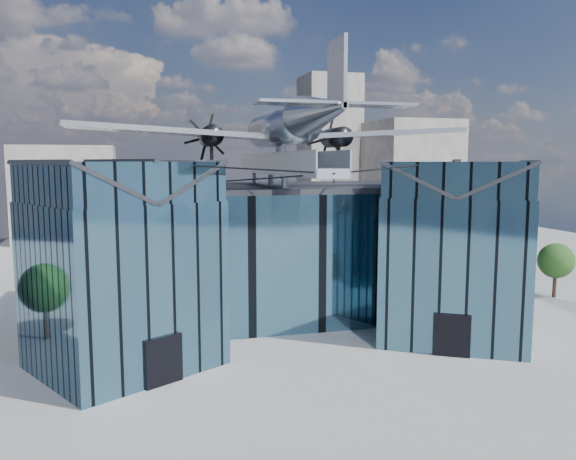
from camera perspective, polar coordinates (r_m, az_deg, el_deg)
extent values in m
plane|color=gray|center=(36.82, 0.81, -11.56)|extent=(120.00, 120.00, 0.00)
cube|color=#406B83|center=(44.20, -2.32, -2.09)|extent=(28.00, 14.00, 9.50)
cube|color=#24262B|center=(43.70, -2.35, 4.33)|extent=(28.00, 14.00, 0.40)
cube|color=#406B83|center=(33.38, -16.41, -5.34)|extent=(11.79, 11.43, 9.50)
cube|color=#406B83|center=(32.66, -16.76, 4.74)|extent=(11.56, 11.20, 2.20)
cube|color=#24262B|center=(31.67, -20.36, 4.54)|extent=(7.98, 9.23, 2.40)
cube|color=#24262B|center=(33.78, -13.38, 4.91)|extent=(7.98, 9.23, 2.40)
cube|color=#24262B|center=(32.65, -16.83, 6.76)|extent=(4.30, 7.10, 0.18)
cube|color=black|center=(30.93, -12.52, -12.85)|extent=(2.03, 1.32, 2.60)
cube|color=black|center=(35.67, -10.03, -4.38)|extent=(0.34, 0.34, 9.50)
cube|color=#406B83|center=(38.84, 16.36, -3.63)|extent=(11.79, 11.43, 9.50)
cube|color=#406B83|center=(38.23, 16.66, 5.02)|extent=(11.56, 11.20, 2.20)
cube|color=#24262B|center=(38.24, 13.28, 5.13)|extent=(7.98, 9.23, 2.40)
cube|color=#24262B|center=(38.35, 20.03, 4.90)|extent=(7.98, 9.23, 2.40)
cube|color=#24262B|center=(38.21, 16.72, 6.75)|extent=(4.30, 7.10, 0.18)
cube|color=black|center=(35.71, 16.28, -10.25)|extent=(2.03, 1.32, 2.60)
cube|color=black|center=(38.99, 9.73, -3.40)|extent=(0.34, 0.34, 9.50)
cube|color=#979DA4|center=(38.30, -0.58, 6.07)|extent=(1.80, 21.00, 0.50)
cube|color=#979DA4|center=(38.09, -1.90, 7.03)|extent=(0.08, 21.00, 1.10)
cube|color=#979DA4|center=(38.53, 0.73, 7.04)|extent=(0.08, 21.00, 1.10)
cylinder|color=#979DA4|center=(47.58, -3.39, 5.41)|extent=(0.44, 0.44, 1.35)
cylinder|color=#979DA4|center=(41.72, -1.76, 5.21)|extent=(0.44, 0.44, 1.35)
cylinder|color=#979DA4|center=(37.83, -0.39, 5.03)|extent=(0.44, 0.44, 1.35)
cylinder|color=#979DA4|center=(38.78, -0.76, 7.48)|extent=(0.70, 0.70, 1.40)
cylinder|color=black|center=(29.92, -6.85, 6.34)|extent=(10.55, 6.08, 0.69)
cylinder|color=black|center=(33.05, 11.60, 6.30)|extent=(10.55, 6.08, 0.69)
cylinder|color=black|center=(35.72, -4.47, 5.10)|extent=(6.09, 17.04, 1.19)
cylinder|color=black|center=(37.27, 4.68, 5.17)|extent=(6.09, 17.04, 1.19)
cylinder|color=#A6AAB2|center=(38.85, -0.76, 10.36)|extent=(2.50, 11.00, 2.50)
sphere|color=#A6AAB2|center=(44.20, -2.52, 9.94)|extent=(2.50, 2.50, 2.50)
cube|color=black|center=(43.27, -2.24, 10.92)|extent=(1.60, 1.40, 0.50)
cone|color=#A6AAB2|center=(30.24, 3.46, 11.88)|extent=(2.50, 7.00, 2.50)
cube|color=#A6AAB2|center=(28.27, 4.99, 15.48)|extent=(0.18, 2.40, 3.40)
cube|color=#A6AAB2|center=(28.19, 4.89, 12.64)|extent=(8.00, 1.80, 0.14)
cube|color=#A6AAB2|center=(38.75, -11.38, 9.79)|extent=(14.00, 3.20, 1.08)
cylinder|color=black|center=(39.56, -7.90, 9.43)|extent=(1.44, 3.20, 1.44)
cone|color=black|center=(41.34, -8.21, 9.32)|extent=(0.70, 0.70, 0.70)
cube|color=black|center=(41.49, -8.23, 9.31)|extent=(1.05, 0.06, 3.33)
cube|color=black|center=(41.49, -8.23, 9.31)|extent=(2.53, 0.06, 2.53)
cube|color=black|center=(41.49, -8.23, 9.31)|extent=(3.33, 0.06, 1.05)
cylinder|color=black|center=(38.93, -7.77, 7.67)|extent=(0.24, 0.24, 1.75)
cube|color=#A6AAB2|center=(42.01, 8.33, 9.62)|extent=(14.00, 3.20, 1.08)
cylinder|color=black|center=(41.69, 4.92, 9.34)|extent=(1.44, 3.20, 1.44)
cone|color=black|center=(43.38, 4.11, 9.26)|extent=(0.70, 0.70, 0.70)
cube|color=black|center=(43.53, 4.05, 9.25)|extent=(1.05, 0.06, 3.33)
cube|color=black|center=(43.53, 4.05, 9.25)|extent=(2.53, 0.06, 2.53)
cube|color=black|center=(43.53, 4.05, 9.25)|extent=(3.33, 0.06, 1.05)
cylinder|color=black|center=(41.09, 5.19, 7.67)|extent=(0.24, 0.24, 1.75)
cube|color=gray|center=(91.56, 12.16, 5.11)|extent=(12.00, 14.00, 18.00)
cube|color=gray|center=(89.38, -21.61, 3.46)|extent=(14.00, 10.00, 14.00)
cube|color=gray|center=(96.87, 4.18, 7.71)|extent=(9.00, 9.00, 26.00)
cylinder|color=black|center=(53.93, 25.45, -4.99)|extent=(0.35, 0.35, 2.32)
sphere|color=#234819|center=(53.57, 25.57, -2.83)|extent=(3.28, 3.28, 3.03)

